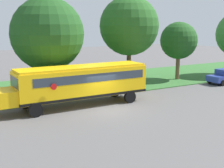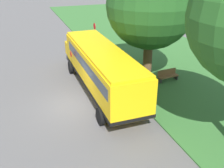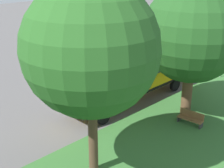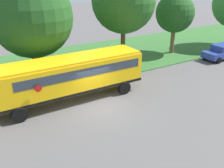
{
  "view_description": "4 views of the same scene",
  "coord_description": "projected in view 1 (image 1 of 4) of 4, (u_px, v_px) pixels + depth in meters",
  "views": [
    {
      "loc": [
        19.71,
        -11.29,
        6.37
      ],
      "look_at": [
        -0.36,
        0.55,
        1.88
      ],
      "focal_mm": 50.0,
      "sensor_mm": 36.0,
      "label": 1
    },
    {
      "loc": [
        2.68,
        14.41,
        8.25
      ],
      "look_at": [
        -2.03,
        1.51,
        1.82
      ],
      "focal_mm": 42.0,
      "sensor_mm": 36.0,
      "label": 2
    },
    {
      "loc": [
        -16.32,
        14.61,
        9.54
      ],
      "look_at": [
        -1.49,
        -0.14,
        1.41
      ],
      "focal_mm": 50.0,
      "sensor_mm": 36.0,
      "label": 3
    },
    {
      "loc": [
        14.14,
        -7.76,
        8.71
      ],
      "look_at": [
        0.35,
        0.71,
        1.74
      ],
      "focal_mm": 42.0,
      "sensor_mm": 36.0,
      "label": 4
    }
  ],
  "objects": [
    {
      "name": "ground_plane",
      "position": [
        108.0,
        110.0,
        23.51
      ],
      "size": [
        120.0,
        120.0,
        0.0
      ],
      "primitive_type": "plane",
      "color": "#565454"
    },
    {
      "name": "grass_verge",
      "position": [
        60.0,
        87.0,
        31.96
      ],
      "size": [
        12.0,
        80.0,
        0.08
      ],
      "primitive_type": "cube",
      "color": "#33662D",
      "rests_on": "ground"
    },
    {
      "name": "school_bus",
      "position": [
        79.0,
        82.0,
        24.35
      ],
      "size": [
        2.85,
        12.42,
        3.16
      ],
      "color": "yellow",
      "rests_on": "ground"
    },
    {
      "name": "oak_tree_beside_bus",
      "position": [
        47.0,
        34.0,
        26.66
      ],
      "size": [
        6.3,
        6.3,
        8.69
      ],
      "color": "brown",
      "rests_on": "ground"
    },
    {
      "name": "oak_tree_roadside_mid",
      "position": [
        129.0,
        25.0,
        30.96
      ],
      "size": [
        5.94,
        5.94,
        9.17
      ],
      "color": "#4C3826",
      "rests_on": "ground"
    },
    {
      "name": "oak_tree_far_end",
      "position": [
        178.0,
        41.0,
        35.41
      ],
      "size": [
        4.23,
        4.23,
        6.64
      ],
      "color": "brown",
      "rests_on": "ground"
    },
    {
      "name": "park_bench",
      "position": [
        58.0,
        88.0,
        29.16
      ],
      "size": [
        1.64,
        0.64,
        0.92
      ],
      "color": "brown",
      "rests_on": "ground"
    }
  ]
}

